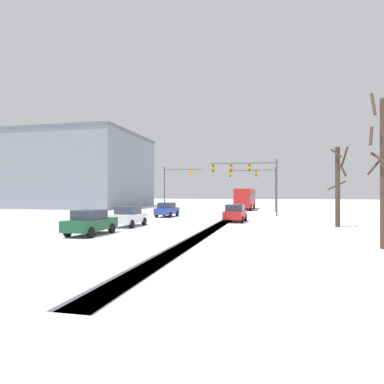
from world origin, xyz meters
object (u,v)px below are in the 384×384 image
car_dark_green_fourth (90,222)px  office_building_far_left_block (75,171)px  traffic_signal_far_right (258,180)px  bus_oncoming (245,197)px  traffic_signal_far_left (175,181)px  traffic_signal_near_right (249,174)px  car_blue_lead (167,210)px  bare_tree_sidewalk_mid (338,184)px  car_red_second (235,213)px  bare_tree_sidewalk_near (383,166)px  car_white_third (129,216)px

car_dark_green_fourth → office_building_far_left_block: size_ratio=0.17×
traffic_signal_far_right → bus_oncoming: size_ratio=0.64×
traffic_signal_far_left → traffic_signal_far_right: (11.66, 3.96, 0.28)m
traffic_signal_near_right → traffic_signal_far_right: bearing=87.4°
car_blue_lead → bus_oncoming: size_ratio=0.38×
traffic_signal_far_left → bare_tree_sidewalk_mid: traffic_signal_far_left is taller
car_red_second → car_dark_green_fourth: 14.67m
car_red_second → bare_tree_sidewalk_near: 16.77m
car_white_third → traffic_signal_far_left: bearing=96.3°
traffic_signal_near_right → car_white_third: bearing=-123.2°
car_white_third → traffic_signal_near_right: bearing=56.8°
traffic_signal_far_left → bus_oncoming: size_ratio=0.59×
office_building_far_left_block → traffic_signal_near_right: bearing=-30.5°
traffic_signal_near_right → office_building_far_left_block: 40.49m
bus_oncoming → car_dark_green_fourth: bearing=-100.8°
traffic_signal_far_right → car_red_second: 19.48m
car_dark_green_fourth → traffic_signal_far_left: bearing=94.8°
traffic_signal_near_right → car_blue_lead: bearing=-169.0°
traffic_signal_far_left → bare_tree_sidewalk_mid: size_ratio=1.02×
traffic_signal_far_right → bare_tree_sidewalk_mid: 23.32m
traffic_signal_far_left → bus_oncoming: 13.46m
car_dark_green_fourth → bare_tree_sidewalk_near: bare_tree_sidewalk_near is taller
car_blue_lead → bare_tree_sidewalk_near: size_ratio=0.54×
traffic_signal_far_right → car_red_second: (-1.38, -19.04, -3.87)m
traffic_signal_far_left → office_building_far_left_block: 26.83m
traffic_signal_far_right → bare_tree_sidewalk_near: size_ratio=0.93×
traffic_signal_far_left → traffic_signal_far_right: bearing=18.8°
car_red_second → car_dark_green_fourth: size_ratio=1.00×
bare_tree_sidewalk_near → car_red_second: bearing=121.5°
traffic_signal_far_left → bare_tree_sidewalk_near: bare_tree_sidewalk_near is taller
traffic_signal_far_left → traffic_signal_near_right: size_ratio=0.86×
traffic_signal_near_right → bare_tree_sidewalk_near: bearing=-69.6°
car_white_third → bare_tree_sidewalk_near: 18.40m
bare_tree_sidewalk_near → traffic_signal_far_left: bearing=122.9°
traffic_signal_far_right → bare_tree_sidewalk_mid: size_ratio=1.12×
traffic_signal_near_right → bus_oncoming: bearing=95.8°
car_red_second → bare_tree_sidewalk_mid: 9.41m
car_red_second → office_building_far_left_block: office_building_far_left_block is taller
bare_tree_sidewalk_near → traffic_signal_near_right: bearing=110.4°
traffic_signal_near_right → car_blue_lead: size_ratio=1.82×
bus_oncoming → bare_tree_sidewalk_mid: 29.20m
traffic_signal_far_right → car_white_third: bearing=-109.9°
traffic_signal_far_right → car_dark_green_fourth: bearing=-106.6°
car_white_third → bus_oncoming: 31.79m
bus_oncoming → office_building_far_left_block: (-33.07, 2.85, 4.99)m
traffic_signal_far_right → car_white_third: size_ratio=1.73×
traffic_signal_far_left → bare_tree_sidewalk_near: size_ratio=0.85×
car_dark_green_fourth → bare_tree_sidewalk_near: size_ratio=0.54×
car_dark_green_fourth → bare_tree_sidewalk_mid: size_ratio=0.66×
traffic_signal_far_right → car_white_third: traffic_signal_far_right is taller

